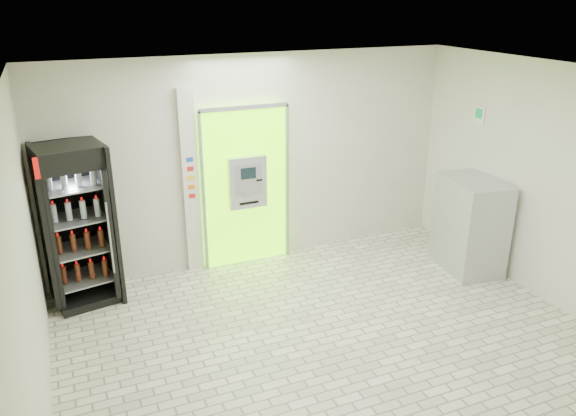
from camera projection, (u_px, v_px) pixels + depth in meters
ground at (332, 342)px, 6.44m from camera, size 6.00×6.00×0.00m
room_shell at (338, 191)px, 5.77m from camera, size 6.00×6.00×6.00m
atm_assembly at (245, 186)px, 8.02m from camera, size 1.30×0.24×2.33m
pillar at (190, 183)px, 7.72m from camera, size 0.22×0.11×2.60m
beverage_cooler at (78, 228)px, 7.02m from camera, size 0.90×0.85×2.07m
steel_cabinet at (470, 224)px, 7.97m from camera, size 0.82×1.10×1.34m
exit_sign at (479, 115)px, 7.96m from camera, size 0.02×0.22×0.26m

